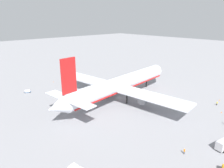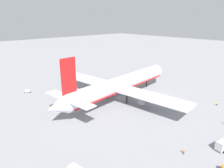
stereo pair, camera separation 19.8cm
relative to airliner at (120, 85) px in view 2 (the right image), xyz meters
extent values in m
plane|color=gray|center=(1.20, 0.11, -6.92)|extent=(600.00, 600.00, 0.00)
cylinder|color=silver|center=(1.20, 0.11, 0.21)|extent=(62.07, 13.26, 6.95)
cone|color=silver|center=(34.64, 3.57, 0.21)|extent=(6.23, 7.34, 6.81)
cone|color=silver|center=(-32.93, -3.42, 0.21)|extent=(7.59, 7.28, 6.60)
cube|color=red|center=(-27.49, -2.86, 9.84)|extent=(6.02, 1.11, 12.32)
cube|color=silver|center=(-28.64, 3.36, 1.60)|extent=(5.46, 10.93, 0.36)
cube|color=silver|center=(-27.34, -9.18, 1.60)|extent=(5.46, 10.93, 0.36)
cube|color=silver|center=(-3.77, 18.17, -0.83)|extent=(12.04, 30.77, 0.70)
cylinder|color=slate|center=(-2.31, 13.79, -3.26)|extent=(5.01, 4.62, 4.16)
cube|color=silver|center=(0.03, -18.58, -0.83)|extent=(12.04, 30.77, 0.70)
cylinder|color=slate|center=(0.56, -14.01, -2.95)|extent=(6.33, 4.14, 3.54)
cylinder|color=black|center=(22.67, 2.33, -5.09)|extent=(0.70, 0.70, 3.66)
cylinder|color=black|center=(-2.43, 5.24, -5.09)|extent=(0.70, 0.70, 3.66)
cylinder|color=black|center=(-1.31, -5.65, -5.09)|extent=(0.70, 0.70, 3.66)
cube|color=red|center=(1.20, 0.11, -1.70)|extent=(59.58, 12.66, 0.50)
cube|color=black|center=(-41.92, -25.77, -5.08)|extent=(1.67, 0.39, 0.81)
cube|color=#B2B2B7|center=(-5.96, -46.83, -5.24)|extent=(4.55, 2.90, 2.46)
cylinder|color=black|center=(-6.63, -45.61, -6.47)|extent=(0.94, 0.46, 0.90)
cylinder|color=black|center=(-7.03, -47.72, -6.47)|extent=(0.94, 0.46, 0.90)
cube|color=#26598C|center=(-27.69, 37.08, -6.65)|extent=(3.18, 2.53, 0.15)
cylinder|color=#333338|center=(-29.24, 37.86, -6.65)|extent=(0.57, 0.34, 0.08)
cube|color=silver|center=(-27.69, 37.08, -6.03)|extent=(2.71, 2.20, 1.08)
cylinder|color=black|center=(-28.98, 36.94, -6.72)|extent=(0.41, 0.29, 0.40)
cylinder|color=black|center=(-28.35, 38.19, -6.72)|extent=(0.41, 0.29, 0.40)
cylinder|color=black|center=(-27.03, 35.97, -6.72)|extent=(0.41, 0.29, 0.40)
cylinder|color=black|center=(-26.41, 37.22, -6.72)|extent=(0.41, 0.29, 0.40)
cylinder|color=black|center=(25.13, -33.32, -6.49)|extent=(0.43, 0.43, 0.85)
cylinder|color=yellow|center=(25.13, -33.32, -5.75)|extent=(0.54, 0.54, 0.64)
sphere|color=beige|center=(25.13, -33.32, -5.32)|extent=(0.23, 0.23, 0.23)
cylinder|color=#3F3F47|center=(-15.56, -40.45, -6.50)|extent=(0.45, 0.45, 0.85)
cylinder|color=orange|center=(-15.56, -40.45, -5.76)|extent=(0.56, 0.56, 0.64)
sphere|color=beige|center=(-15.56, -40.45, -5.32)|extent=(0.23, 0.23, 0.23)
cone|color=orange|center=(-9.96, 44.32, -6.65)|extent=(0.36, 0.36, 0.55)
cone|color=orange|center=(18.87, -37.52, -6.65)|extent=(0.36, 0.36, 0.55)
cone|color=orange|center=(37.95, 26.25, -6.65)|extent=(0.36, 0.36, 0.55)
cone|color=orange|center=(31.47, -32.06, -6.65)|extent=(0.36, 0.36, 0.55)
camera|label=1|loc=(-62.43, -61.90, 28.52)|focal=33.01mm
camera|label=2|loc=(-62.28, -62.04, 28.52)|focal=33.01mm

